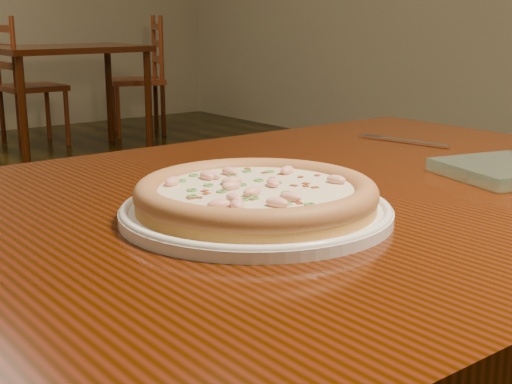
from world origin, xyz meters
TOP-DOWN VIEW (x-y plane):
  - hero_table at (0.09, -0.89)m, footprint 1.20×0.80m
  - plate at (-0.03, -0.94)m, footprint 0.30×0.30m
  - pizza at (-0.03, -0.94)m, footprint 0.27×0.27m
  - side_dish at (0.36, -0.99)m, footprint 0.18×0.18m
  - fork at (0.46, -0.73)m, footprint 0.05×0.18m
  - bg_table_right at (1.55, 3.19)m, footprint 1.00×0.70m
  - chair_c at (1.42, 3.68)m, footprint 0.42×0.42m
  - chair_d at (2.39, 3.64)m, footprint 0.54×0.54m

SIDE VIEW (x-z plane):
  - chair_c at x=1.42m, z-range -0.04..0.91m
  - chair_d at x=2.39m, z-range -0.04..0.91m
  - hero_table at x=0.09m, z-range 0.28..1.03m
  - bg_table_right at x=1.55m, z-range 0.28..1.03m
  - fork at x=0.46m, z-range 0.75..0.75m
  - plate at x=-0.03m, z-range 0.75..0.77m
  - side_dish at x=0.36m, z-range 0.75..0.77m
  - pizza at x=-0.03m, z-range 0.76..0.79m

